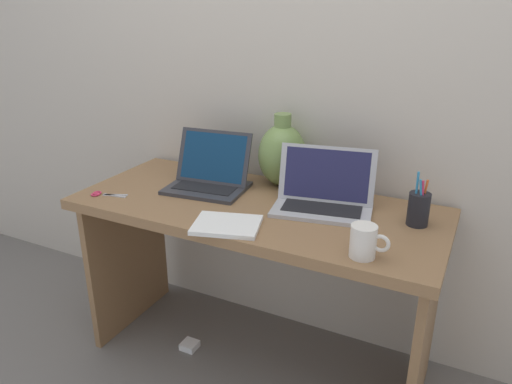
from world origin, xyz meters
TOP-DOWN VIEW (x-y plane):
  - ground_plane at (0.00, 0.00)m, footprint 6.00×6.00m
  - back_wall at (0.00, 0.34)m, footprint 4.40×0.04m
  - desk at (0.00, 0.00)m, footprint 1.41×0.60m
  - laptop_left at (-0.25, 0.08)m, footprint 0.34×0.27m
  - laptop_right at (0.24, 0.08)m, footprint 0.39×0.28m
  - green_vase at (0.00, 0.24)m, footprint 0.20×0.20m
  - notebook_stack at (0.00, -0.22)m, footprint 0.26×0.23m
  - coffee_mug at (0.47, -0.22)m, footprint 0.12×0.08m
  - pen_cup at (0.58, 0.09)m, footprint 0.07×0.07m
  - scissors at (-0.59, -0.19)m, footprint 0.15×0.08m
  - power_brick at (-0.30, -0.08)m, footprint 0.07×0.07m

SIDE VIEW (x-z plane):
  - ground_plane at x=0.00m, z-range 0.00..0.00m
  - power_brick at x=-0.30m, z-range 0.00..0.03m
  - desk at x=0.00m, z-range 0.21..0.94m
  - scissors at x=-0.59m, z-range 0.73..0.74m
  - notebook_stack at x=0.00m, z-range 0.73..0.75m
  - coffee_mug at x=0.47m, z-range 0.73..0.83m
  - laptop_left at x=-0.25m, z-range 0.68..0.90m
  - laptop_right at x=0.24m, z-range 0.68..0.90m
  - pen_cup at x=0.58m, z-range 0.70..0.89m
  - green_vase at x=0.00m, z-range 0.71..1.01m
  - back_wall at x=0.00m, z-range 0.00..2.40m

